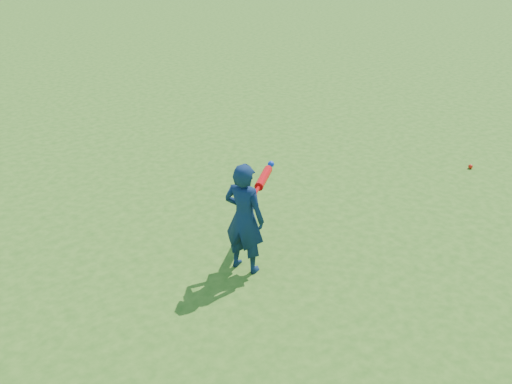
% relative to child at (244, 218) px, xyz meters
% --- Properties ---
extents(ground, '(80.00, 80.00, 0.00)m').
position_rel_child_xyz_m(ground, '(0.71, -0.15, -0.61)').
color(ground, '#336518').
rests_on(ground, ground).
extents(child, '(0.45, 0.53, 1.23)m').
position_rel_child_xyz_m(child, '(0.00, 0.00, 0.00)').
color(child, '#0D2140').
rests_on(child, ground).
extents(ground_ball_red, '(0.06, 0.06, 0.06)m').
position_rel_child_xyz_m(ground_ball_red, '(4.13, 0.11, -0.58)').
color(ground_ball_red, red).
rests_on(ground_ball_red, ground).
extents(bat_swing, '(0.69, 0.59, 0.10)m').
position_rel_child_xyz_m(bat_swing, '(0.55, 0.39, 0.17)').
color(bat_swing, red).
rests_on(bat_swing, ground).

